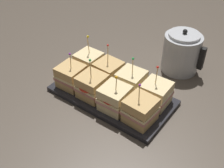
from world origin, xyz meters
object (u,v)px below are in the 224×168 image
(sandwich_front_center_right, at_px, (115,98))
(serving_platter, at_px, (112,95))
(kettle_steel, at_px, (182,52))
(sandwich_front_far_left, at_px, (71,76))
(sandwich_front_center_left, at_px, (92,86))
(sandwich_back_center_left, at_px, (108,73))
(sandwich_back_center_right, at_px, (131,82))
(sandwich_back_far_right, at_px, (156,94))
(sandwich_back_far_left, at_px, (89,63))
(sandwich_front_far_right, at_px, (140,110))

(sandwich_front_center_right, bearing_deg, serving_platter, 133.60)
(kettle_steel, bearing_deg, sandwich_front_far_left, -127.01)
(sandwich_front_center_left, height_order, sandwich_back_center_left, same)
(sandwich_back_center_right, bearing_deg, sandwich_back_center_left, -179.73)
(sandwich_front_far_left, xyz_separation_m, sandwich_back_far_right, (0.33, 0.11, 0.00))
(sandwich_back_far_left, height_order, sandwich_back_center_right, sandwich_back_far_left)
(sandwich_front_far_left, relative_size, sandwich_front_far_right, 0.97)
(serving_platter, bearing_deg, sandwich_back_center_left, 136.99)
(sandwich_back_center_left, distance_m, sandwich_back_far_right, 0.22)
(serving_platter, xyz_separation_m, kettle_steel, (0.13, 0.34, 0.08))
(sandwich_front_center_left, xyz_separation_m, sandwich_back_far_left, (-0.11, 0.11, 0.00))
(sandwich_back_far_right, relative_size, kettle_steel, 0.84)
(serving_platter, relative_size, sandwich_front_far_left, 3.07)
(sandwich_front_far_right, bearing_deg, sandwich_back_far_left, 160.92)
(sandwich_back_center_right, bearing_deg, sandwich_back_far_left, 179.24)
(sandwich_front_far_right, bearing_deg, sandwich_back_far_right, 90.73)
(sandwich_back_center_left, bearing_deg, serving_platter, -43.01)
(kettle_steel, bearing_deg, sandwich_back_center_left, -123.17)
(kettle_steel, bearing_deg, sandwich_front_center_right, -100.34)
(sandwich_front_center_right, relative_size, sandwich_back_center_right, 0.92)
(sandwich_front_center_right, bearing_deg, kettle_steel, 79.66)
(sandwich_back_far_left, distance_m, kettle_steel, 0.41)
(sandwich_front_far_left, xyz_separation_m, sandwich_front_center_right, (0.22, -0.01, 0.00))
(sandwich_front_center_left, xyz_separation_m, sandwich_back_center_left, (-0.00, 0.11, -0.00))
(sandwich_back_far_left, relative_size, sandwich_back_center_right, 1.07)
(sandwich_front_far_left, height_order, sandwich_back_far_left, sandwich_back_far_left)
(sandwich_back_far_left, bearing_deg, kettle_steel, 43.72)
(serving_platter, height_order, sandwich_back_center_right, sandwich_back_center_right)
(sandwich_back_far_left, height_order, kettle_steel, kettle_steel)
(sandwich_front_center_right, distance_m, sandwich_back_center_right, 0.11)
(sandwich_front_far_left, xyz_separation_m, kettle_steel, (0.29, 0.39, 0.03))
(serving_platter, relative_size, sandwich_back_center_right, 2.89)
(sandwich_back_far_left, bearing_deg, sandwich_front_far_left, -90.31)
(sandwich_front_far_right, bearing_deg, sandwich_front_far_left, 179.19)
(sandwich_front_center_left, bearing_deg, sandwich_back_center_right, 45.27)
(sandwich_back_center_right, bearing_deg, serving_platter, -133.75)
(sandwich_front_far_right, xyz_separation_m, sandwich_back_far_right, (-0.00, 0.11, -0.00))
(sandwich_front_center_left, relative_size, sandwich_back_center_left, 1.00)
(sandwich_front_far_left, bearing_deg, sandwich_back_center_right, 26.02)
(serving_platter, distance_m, sandwich_back_center_left, 0.10)
(sandwich_front_far_right, xyz_separation_m, sandwich_back_far_left, (-0.33, 0.11, 0.00))
(sandwich_back_far_left, height_order, sandwich_back_center_left, sandwich_back_far_left)
(sandwich_back_far_left, bearing_deg, sandwich_back_far_right, -0.23)
(sandwich_back_far_right, bearing_deg, serving_platter, -161.02)
(sandwich_back_far_right, bearing_deg, sandwich_front_far_right, -89.27)
(sandwich_front_far_right, bearing_deg, sandwich_back_center_left, 153.50)
(serving_platter, height_order, sandwich_front_far_left, sandwich_front_far_left)
(kettle_steel, bearing_deg, sandwich_back_center_right, -104.96)
(sandwich_front_far_right, relative_size, sandwich_back_far_left, 0.91)
(sandwich_front_center_left, height_order, sandwich_back_center_right, sandwich_front_center_left)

